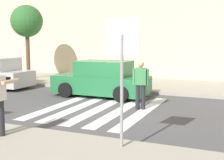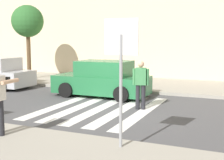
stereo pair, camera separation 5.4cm
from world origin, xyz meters
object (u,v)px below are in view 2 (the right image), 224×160
at_px(pedestrian_crossing, 141,82).
at_px(street_tree_west, 28,22).
at_px(stop_sign, 121,54).
at_px(parked_car_green, 102,80).

height_order(pedestrian_crossing, street_tree_west, street_tree_west).
distance_m(stop_sign, pedestrian_crossing, 4.50).
bearing_deg(street_tree_west, stop_sign, -43.26).
relative_size(stop_sign, pedestrian_crossing, 1.61).
bearing_deg(stop_sign, parked_car_green, 118.60).
distance_m(parked_car_green, street_tree_west, 7.32).
xyz_separation_m(pedestrian_crossing, street_tree_west, (-8.47, 4.62, 2.49)).
bearing_deg(street_tree_west, parked_car_green, -25.02).
height_order(stop_sign, pedestrian_crossing, stop_sign).
bearing_deg(parked_car_green, pedestrian_crossing, -37.08).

